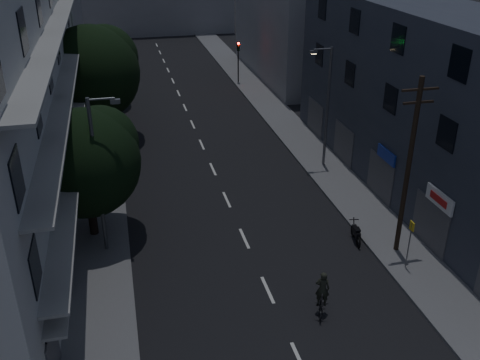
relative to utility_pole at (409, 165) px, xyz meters
name	(u,v)px	position (x,y,z in m)	size (l,w,h in m)	color
ground	(201,142)	(-7.26, 16.99, -4.87)	(160.00, 160.00, 0.00)	black
sidewalk_left	(100,150)	(-14.76, 16.99, -4.79)	(3.00, 90.00, 0.15)	#565659
sidewalk_right	(294,133)	(0.24, 16.99, -4.79)	(3.00, 90.00, 0.15)	#565659
lane_markings	(189,116)	(-7.26, 23.24, -4.86)	(0.15, 60.50, 0.01)	beige
building_left	(0,89)	(-19.23, 9.99, 2.13)	(7.00, 36.00, 14.00)	#B0B0AB
building_right	(432,106)	(4.74, 5.98, 0.63)	(6.19, 28.00, 11.00)	#2B2F3A
building_far_right	(286,13)	(4.74, 33.99, 1.63)	(6.00, 20.00, 13.00)	slate
tree_near	(86,159)	(-14.96, 5.21, -0.38)	(5.62, 5.62, 6.93)	black
tree_mid	(93,70)	(-14.64, 19.20, 0.62)	(6.94, 6.94, 8.54)	black
tree_far	(95,57)	(-14.62, 27.55, -0.35)	(5.64, 5.64, 6.97)	black
traffic_signal_far_right	(238,53)	(-0.81, 31.92, -1.77)	(0.28, 0.37, 4.10)	black
traffic_signal_far_left	(107,61)	(-13.68, 31.60, -1.77)	(0.28, 0.37, 4.10)	black
street_lamp_left_near	(99,170)	(-14.28, 3.47, -0.27)	(1.51, 0.25, 8.00)	#505457
street_lamp_right	(326,102)	(0.12, 10.73, -0.27)	(1.51, 0.25, 8.00)	#56575E
street_lamp_left_far	(98,75)	(-14.35, 21.12, -0.27)	(1.51, 0.25, 8.00)	#56595D
utility_pole	(409,165)	(0.00, 0.00, 0.00)	(1.80, 0.24, 9.00)	black
bus_stop_sign	(410,236)	(-0.31, -1.52, -2.98)	(0.06, 0.35, 2.52)	#595B60
motorcycle	(356,234)	(-1.61, 1.38, -4.42)	(0.56, 1.75, 1.13)	black
cyclist	(322,299)	(-5.45, -3.54, -4.16)	(1.14, 1.76, 2.10)	black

